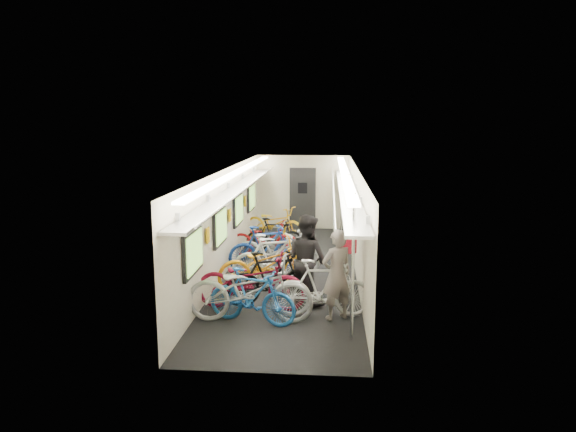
% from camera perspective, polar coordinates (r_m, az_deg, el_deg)
% --- Properties ---
extents(train_car_shell, '(10.00, 10.00, 10.00)m').
position_cam_1_polar(train_car_shell, '(12.48, -1.05, 2.14)').
color(train_car_shell, black).
rests_on(train_car_shell, ground).
extents(bicycle_0, '(2.21, 0.78, 1.16)m').
position_cam_1_polar(bicycle_0, '(8.99, -4.27, -8.21)').
color(bicycle_0, '#9D9EA1').
rests_on(bicycle_0, ground).
extents(bicycle_1, '(1.69, 0.90, 0.98)m').
position_cam_1_polar(bicycle_1, '(8.95, -4.04, -8.89)').
color(bicycle_1, '#1C5AA8').
rests_on(bicycle_1, ground).
extents(bicycle_2, '(2.09, 0.84, 1.08)m').
position_cam_1_polar(bicycle_2, '(9.59, -4.15, -7.26)').
color(bicycle_2, maroon).
rests_on(bicycle_2, ground).
extents(bicycle_3, '(1.82, 1.05, 1.05)m').
position_cam_1_polar(bicycle_3, '(9.81, -1.91, -6.91)').
color(bicycle_3, black).
rests_on(bicycle_3, ground).
extents(bicycle_4, '(2.17, 1.45, 1.08)m').
position_cam_1_polar(bicycle_4, '(10.67, -2.43, -5.41)').
color(bicycle_4, orange).
rests_on(bicycle_4, ground).
extents(bicycle_5, '(1.85, 1.12, 1.08)m').
position_cam_1_polar(bicycle_5, '(11.22, -1.74, -4.62)').
color(bicycle_5, silver).
rests_on(bicycle_5, ground).
extents(bicycle_6, '(2.12, 0.97, 1.08)m').
position_cam_1_polar(bicycle_6, '(11.96, -1.16, -3.67)').
color(bicycle_6, '#B1B0B5').
rests_on(bicycle_6, ground).
extents(bicycle_7, '(1.83, 1.17, 1.07)m').
position_cam_1_polar(bicycle_7, '(12.11, -2.55, -3.52)').
color(bicycle_7, navy).
rests_on(bicycle_7, ground).
extents(bicycle_8, '(1.81, 0.69, 0.94)m').
position_cam_1_polar(bicycle_8, '(13.30, -2.67, -2.55)').
color(bicycle_8, maroon).
rests_on(bicycle_8, ground).
extents(bicycle_9, '(1.57, 0.47, 0.94)m').
position_cam_1_polar(bicycle_9, '(13.72, -1.47, -2.16)').
color(bicycle_9, black).
rests_on(bicycle_9, ground).
extents(bicycle_10, '(2.05, 1.43, 1.02)m').
position_cam_1_polar(bicycle_10, '(15.11, -1.56, -0.82)').
color(bicycle_10, yellow).
rests_on(bicycle_10, ground).
extents(bicycle_11, '(1.81, 0.65, 1.07)m').
position_cam_1_polar(bicycle_11, '(9.22, 3.88, -8.01)').
color(bicycle_11, silver).
rests_on(bicycle_11, ground).
extents(passenger_near, '(0.71, 0.64, 1.62)m').
position_cam_1_polar(passenger_near, '(9.08, 5.43, -6.50)').
color(passenger_near, slate).
rests_on(passenger_near, ground).
extents(passenger_mid, '(1.07, 1.06, 1.74)m').
position_cam_1_polar(passenger_mid, '(9.80, 2.13, -4.83)').
color(passenger_mid, black).
rests_on(passenger_mid, ground).
extents(backpack, '(0.29, 0.23, 0.38)m').
position_cam_1_polar(backpack, '(9.41, 6.77, -2.97)').
color(backpack, red).
rests_on(backpack, passenger_near).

